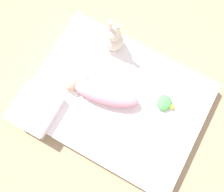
{
  "coord_description": "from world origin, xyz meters",
  "views": [
    {
      "loc": [
        0.11,
        -0.3,
        1.83
      ],
      "look_at": [
        -0.05,
        -0.01,
        0.18
      ],
      "focal_mm": 35.0,
      "sensor_mm": 36.0,
      "label": 1
    }
  ],
  "objects_px": {
    "swaddled_baby": "(102,93)",
    "bunny_plush": "(114,39)",
    "turtle_plush": "(165,103)",
    "pillow": "(35,109)"
  },
  "relations": [
    {
      "from": "swaddled_baby",
      "to": "bunny_plush",
      "type": "distance_m",
      "value": 0.43
    },
    {
      "from": "bunny_plush",
      "to": "turtle_plush",
      "type": "distance_m",
      "value": 0.64
    },
    {
      "from": "pillow",
      "to": "bunny_plush",
      "type": "distance_m",
      "value": 0.81
    },
    {
      "from": "swaddled_baby",
      "to": "bunny_plush",
      "type": "relative_size",
      "value": 1.76
    },
    {
      "from": "swaddled_baby",
      "to": "turtle_plush",
      "type": "bearing_deg",
      "value": -172.2
    },
    {
      "from": "swaddled_baby",
      "to": "pillow",
      "type": "distance_m",
      "value": 0.53
    },
    {
      "from": "pillow",
      "to": "turtle_plush",
      "type": "height_order",
      "value": "pillow"
    },
    {
      "from": "swaddled_baby",
      "to": "bunny_plush",
      "type": "xyz_separation_m",
      "value": [
        -0.13,
        0.41,
        0.05
      ]
    },
    {
      "from": "turtle_plush",
      "to": "swaddled_baby",
      "type": "bearing_deg",
      "value": -159.7
    },
    {
      "from": "pillow",
      "to": "bunny_plush",
      "type": "xyz_separation_m",
      "value": [
        0.27,
        0.77,
        0.08
      ]
    }
  ]
}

